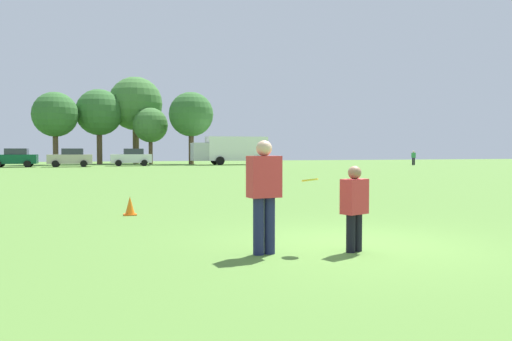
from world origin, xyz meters
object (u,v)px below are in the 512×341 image
traffic_cone (130,206)px  parked_car_mid_left (15,158)px  player_thrower (264,190)px  frisbee (310,180)px  parked_car_mid_right (132,157)px  parked_car_center (71,158)px  box_truck (231,149)px  player_defender (354,204)px  bystander_sideline_watcher (414,157)px

traffic_cone → parked_car_mid_left: 41.97m
player_thrower → frisbee: (0.79, 0.02, 0.15)m
frisbee → traffic_cone: frisbee is taller
parked_car_mid_right → player_thrower: bearing=-91.1°
parked_car_center → traffic_cone: bearing=-85.3°
box_truck → parked_car_mid_right: bearing=-175.0°
player_thrower → parked_car_mid_right: size_ratio=0.43×
traffic_cone → parked_car_mid_right: parked_car_mid_right is taller
player_defender → parked_car_mid_right: size_ratio=0.33×
bystander_sideline_watcher → parked_car_center: bearing=172.6°
frisbee → bystander_sideline_watcher: size_ratio=0.17×
parked_car_mid_left → parked_car_mid_right: 11.16m
player_defender → bystander_sideline_watcher: bystander_sideline_watcher is taller
traffic_cone → frisbee: bearing=-65.8°
box_truck → player_thrower: bearing=-103.8°
traffic_cone → bystander_sideline_watcher: bearing=47.5°
player_defender → parked_car_mid_right: 47.83m
traffic_cone → bystander_sideline_watcher: (32.81, 35.78, 0.67)m
player_defender → traffic_cone: 6.72m
parked_car_mid_left → parked_car_mid_right: size_ratio=1.00×
frisbee → player_thrower: bearing=-178.7°
box_truck → player_defender: bearing=-102.1°
player_defender → parked_car_mid_left: size_ratio=0.33×
player_thrower → bystander_sideline_watcher: size_ratio=1.14×
player_thrower → parked_car_mid_right: bearing=88.9°
player_thrower → traffic_cone: 5.96m
frisbee → parked_car_mid_left: 48.00m
frisbee → parked_car_mid_left: parked_car_mid_left is taller
parked_car_center → parked_car_mid_left: bearing=173.2°
parked_car_mid_left → box_truck: 22.29m
player_thrower → box_truck: 50.02m
box_truck → bystander_sideline_watcher: 20.43m
player_thrower → frisbee: player_thrower is taller
player_defender → parked_car_center: bearing=98.0°
player_defender → box_truck: size_ratio=0.16×
parked_car_mid_right → bystander_sideline_watcher: (30.20, -6.17, -0.03)m
player_defender → parked_car_mid_left: parked_car_mid_left is taller
player_defender → parked_car_center: 46.81m
parked_car_mid_left → parked_car_center: (5.17, -0.62, 0.00)m
parked_car_center → parked_car_mid_right: bearing=13.9°
traffic_cone → bystander_sideline_watcher: size_ratio=0.30×
player_thrower → parked_car_center: size_ratio=0.43×
parked_car_mid_left → bystander_sideline_watcher: (41.33, -5.31, -0.03)m
player_thrower → bystander_sideline_watcher: (31.08, 41.42, -0.12)m
parked_car_mid_left → player_defender: bearing=-76.0°
player_thrower → box_truck: box_truck is taller
frisbee → box_truck: (11.16, 48.55, 0.59)m
traffic_cone → box_truck: bearing=72.3°
player_defender → bystander_sideline_watcher: 51.12m
box_truck → bystander_sideline_watcher: size_ratio=5.37×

